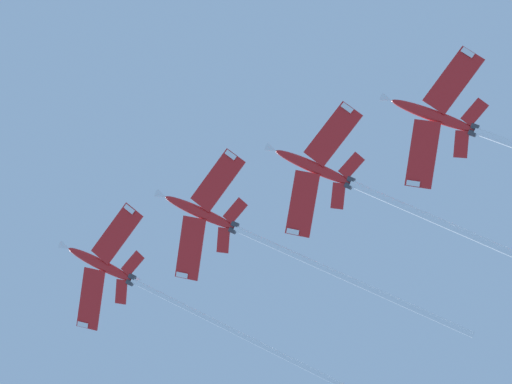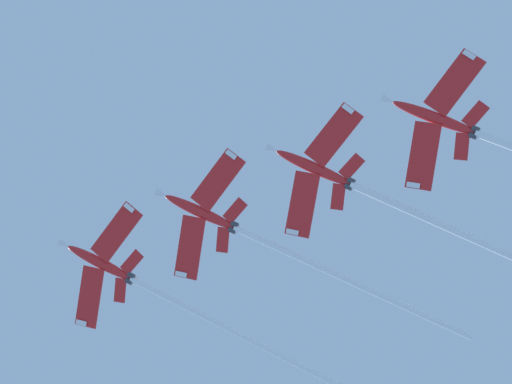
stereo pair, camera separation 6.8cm
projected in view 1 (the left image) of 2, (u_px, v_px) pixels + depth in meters
name	position (u px, v px, depth m)	size (l,w,h in m)	color
jet_lead	(139.00, 284.00, 129.05)	(31.78, 36.56, 18.81)	red
jet_second	(252.00, 236.00, 124.04)	(32.41, 37.26, 18.51)	red
jet_third	(359.00, 187.00, 119.91)	(27.00, 31.34, 15.72)	red
jet_fourth	(495.00, 138.00, 114.13)	(29.79, 33.89, 17.86)	red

